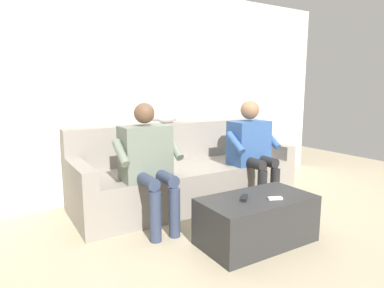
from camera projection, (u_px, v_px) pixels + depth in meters
ground_plane at (224, 223)px, 3.15m from camera, size 8.00×8.00×0.00m
back_wall at (162, 93)px, 4.03m from camera, size 4.98×0.06×2.42m
couch at (185, 176)px, 3.73m from camera, size 2.45×0.87×0.87m
coffee_table at (256, 220)px, 2.74m from camera, size 0.95×0.51×0.39m
person_left_seated at (252, 146)px, 3.64m from camera, size 0.58×0.51×1.13m
person_right_seated at (148, 158)px, 3.01m from camera, size 0.59×0.58×1.14m
cat_on_backrest at (164, 117)px, 3.82m from camera, size 0.49×0.12×0.15m
remote_white at (275, 198)px, 2.66m from camera, size 0.12×0.08×0.02m
remote_black at (244, 198)px, 2.66m from camera, size 0.13×0.13×0.02m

